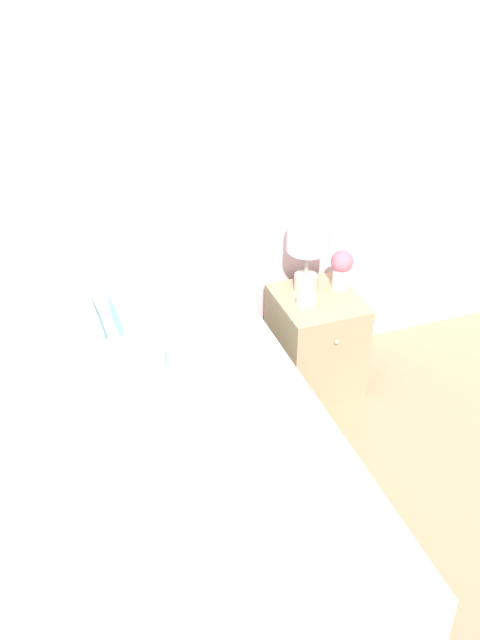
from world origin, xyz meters
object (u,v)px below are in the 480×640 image
table_lamp (308,245)px  alarm_clock (306,300)px  bed (148,476)px  nightstand (315,341)px  flower_vase (342,267)px

table_lamp → alarm_clock: (-0.06, -0.14, -0.22)m
bed → nightstand: size_ratio=3.82×
flower_vase → bed: bearing=-148.1°
alarm_clock → table_lamp: bearing=67.4°
flower_vase → table_lamp: bearing=169.8°
bed → nightstand: bearing=33.1°
bed → alarm_clock: 1.20m
bed → table_lamp: bearing=37.4°
flower_vase → alarm_clock: bearing=-155.6°
nightstand → table_lamp: (-0.03, 0.10, 0.52)m
table_lamp → flower_vase: (0.18, -0.03, -0.14)m
flower_vase → nightstand: bearing=-157.4°
alarm_clock → nightstand: bearing=27.5°
bed → flower_vase: bed is taller
bed → alarm_clock: size_ratio=23.37×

